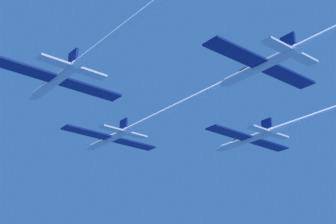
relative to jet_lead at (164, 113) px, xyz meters
name	(u,v)px	position (x,y,z in m)	size (l,w,h in m)	color
jet_lead	(164,113)	(0.00, 0.00, 0.00)	(19.18, 58.67, 3.18)	silver
jet_left_wing	(124,29)	(-19.67, -17.72, -0.82)	(19.18, 59.22, 3.18)	silver
jet_right_wing	(336,109)	(17.89, -19.79, -1.04)	(19.18, 62.86, 3.18)	silver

